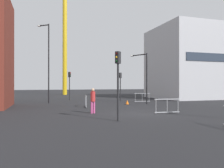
{
  "coord_description": "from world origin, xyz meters",
  "views": [
    {
      "loc": [
        -6.87,
        -15.18,
        2.12
      ],
      "look_at": [
        0.0,
        6.89,
        2.17
      ],
      "focal_mm": 36.12,
      "sensor_mm": 36.0,
      "label": 1
    }
  ],
  "objects_px": {
    "traffic_light_median": "(120,82)",
    "pedestrian_walking": "(93,99)",
    "traffic_light_near": "(118,74)",
    "traffic_cone_by_barrier": "(127,102)",
    "traffic_light_island": "(70,81)",
    "streetlamp_short": "(144,73)",
    "construction_crane": "(68,11)",
    "streetlamp_tall": "(48,58)"
  },
  "relations": [
    {
      "from": "streetlamp_tall",
      "to": "traffic_cone_by_barrier",
      "type": "relative_size",
      "value": 18.49
    },
    {
      "from": "traffic_light_island",
      "to": "traffic_cone_by_barrier",
      "type": "height_order",
      "value": "traffic_light_island"
    },
    {
      "from": "traffic_light_island",
      "to": "pedestrian_walking",
      "type": "distance_m",
      "value": 14.83
    },
    {
      "from": "construction_crane",
      "to": "traffic_light_median",
      "type": "relative_size",
      "value": 7.18
    },
    {
      "from": "construction_crane",
      "to": "traffic_cone_by_barrier",
      "type": "bearing_deg",
      "value": -81.85
    },
    {
      "from": "traffic_light_median",
      "to": "streetlamp_short",
      "type": "bearing_deg",
      "value": -76.96
    },
    {
      "from": "traffic_light_island",
      "to": "traffic_light_near",
      "type": "distance_m",
      "value": 18.64
    },
    {
      "from": "traffic_light_near",
      "to": "traffic_light_median",
      "type": "bearing_deg",
      "value": 70.09
    },
    {
      "from": "streetlamp_tall",
      "to": "traffic_cone_by_barrier",
      "type": "height_order",
      "value": "streetlamp_tall"
    },
    {
      "from": "traffic_light_island",
      "to": "construction_crane",
      "type": "bearing_deg",
      "value": 84.86
    },
    {
      "from": "streetlamp_short",
      "to": "traffic_light_island",
      "type": "distance_m",
      "value": 11.06
    },
    {
      "from": "construction_crane",
      "to": "traffic_light_island",
      "type": "height_order",
      "value": "construction_crane"
    },
    {
      "from": "streetlamp_tall",
      "to": "pedestrian_walking",
      "type": "height_order",
      "value": "streetlamp_tall"
    },
    {
      "from": "streetlamp_tall",
      "to": "traffic_light_median",
      "type": "bearing_deg",
      "value": 4.22
    },
    {
      "from": "pedestrian_walking",
      "to": "construction_crane",
      "type": "bearing_deg",
      "value": 87.28
    },
    {
      "from": "traffic_light_island",
      "to": "pedestrian_walking",
      "type": "xyz_separation_m",
      "value": [
        -0.0,
        -14.75,
        -1.5
      ]
    },
    {
      "from": "streetlamp_short",
      "to": "traffic_light_near",
      "type": "bearing_deg",
      "value": -122.45
    },
    {
      "from": "streetlamp_short",
      "to": "streetlamp_tall",
      "type": "bearing_deg",
      "value": 158.17
    },
    {
      "from": "traffic_light_near",
      "to": "traffic_light_island",
      "type": "bearing_deg",
      "value": 91.91
    },
    {
      "from": "construction_crane",
      "to": "traffic_light_near",
      "type": "distance_m",
      "value": 38.07
    },
    {
      "from": "traffic_light_island",
      "to": "traffic_light_near",
      "type": "xyz_separation_m",
      "value": [
        0.62,
        -18.63,
        0.12
      ]
    },
    {
      "from": "construction_crane",
      "to": "traffic_light_island",
      "type": "xyz_separation_m",
      "value": [
        -1.48,
        -16.47,
        -14.84
      ]
    },
    {
      "from": "construction_crane",
      "to": "streetlamp_tall",
      "type": "distance_m",
      "value": 24.62
    },
    {
      "from": "traffic_light_island",
      "to": "traffic_light_median",
      "type": "bearing_deg",
      "value": -31.76
    },
    {
      "from": "streetlamp_tall",
      "to": "streetlamp_short",
      "type": "distance_m",
      "value": 10.98
    },
    {
      "from": "traffic_light_island",
      "to": "traffic_light_median",
      "type": "height_order",
      "value": "traffic_light_island"
    },
    {
      "from": "traffic_light_near",
      "to": "traffic_cone_by_barrier",
      "type": "distance_m",
      "value": 11.24
    },
    {
      "from": "traffic_light_median",
      "to": "pedestrian_walking",
      "type": "xyz_separation_m",
      "value": [
        -6.02,
        -11.02,
        -1.38
      ]
    },
    {
      "from": "streetlamp_short",
      "to": "pedestrian_walking",
      "type": "bearing_deg",
      "value": -138.34
    },
    {
      "from": "traffic_light_near",
      "to": "pedestrian_walking",
      "type": "bearing_deg",
      "value": 99.12
    },
    {
      "from": "traffic_light_island",
      "to": "traffic_cone_by_barrier",
      "type": "relative_size",
      "value": 7.88
    },
    {
      "from": "construction_crane",
      "to": "traffic_light_island",
      "type": "distance_m",
      "value": 22.22
    },
    {
      "from": "pedestrian_walking",
      "to": "traffic_cone_by_barrier",
      "type": "relative_size",
      "value": 3.79
    },
    {
      "from": "construction_crane",
      "to": "traffic_light_median",
      "type": "height_order",
      "value": "construction_crane"
    },
    {
      "from": "pedestrian_walking",
      "to": "traffic_cone_by_barrier",
      "type": "xyz_separation_m",
      "value": [
        5.08,
        6.13,
        -0.86
      ]
    },
    {
      "from": "streetlamp_tall",
      "to": "traffic_light_near",
      "type": "xyz_separation_m",
      "value": [
        3.59,
        -14.24,
        -2.42
      ]
    },
    {
      "from": "streetlamp_tall",
      "to": "streetlamp_short",
      "type": "bearing_deg",
      "value": -21.83
    },
    {
      "from": "streetlamp_short",
      "to": "traffic_light_median",
      "type": "height_order",
      "value": "streetlamp_short"
    },
    {
      "from": "traffic_light_near",
      "to": "streetlamp_tall",
      "type": "bearing_deg",
      "value": 104.15
    },
    {
      "from": "streetlamp_tall",
      "to": "traffic_cone_by_barrier",
      "type": "distance_m",
      "value": 10.32
    },
    {
      "from": "traffic_light_near",
      "to": "traffic_light_median",
      "type": "distance_m",
      "value": 15.85
    },
    {
      "from": "traffic_light_island",
      "to": "pedestrian_walking",
      "type": "height_order",
      "value": "traffic_light_island"
    }
  ]
}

